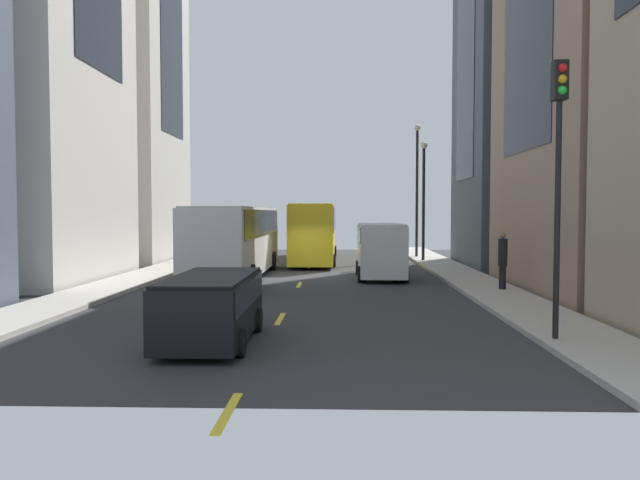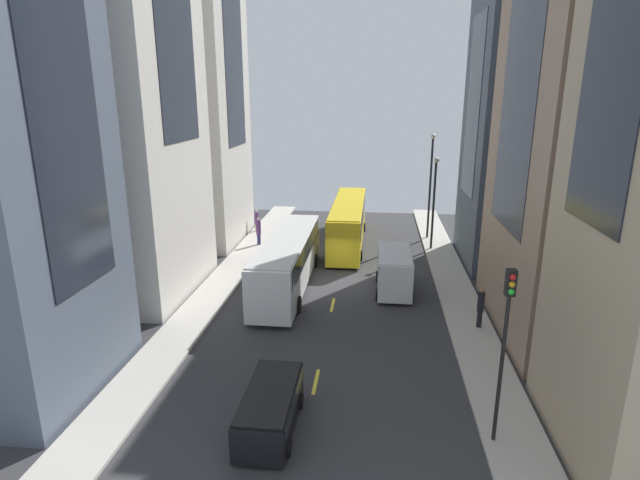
# 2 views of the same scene
# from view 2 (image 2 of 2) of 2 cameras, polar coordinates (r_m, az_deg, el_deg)

# --- Properties ---
(ground_plane) EXTENTS (41.57, 41.57, 0.00)m
(ground_plane) POSITION_cam_2_polar(r_m,az_deg,el_deg) (34.16, 2.04, -4.57)
(ground_plane) COLOR #333335
(sidewalk_west) EXTENTS (2.37, 44.00, 0.15)m
(sidewalk_west) POSITION_cam_2_polar(r_m,az_deg,el_deg) (35.47, -10.32, -3.90)
(sidewalk_west) COLOR #B2ADA3
(sidewalk_west) RESTS_ON ground
(sidewalk_east) EXTENTS (2.37, 44.00, 0.15)m
(sidewalk_east) POSITION_cam_2_polar(r_m,az_deg,el_deg) (34.46, 14.79, -4.80)
(sidewalk_east) COLOR #B2ADA3
(sidewalk_east) RESTS_ON ground
(lane_stripe_1) EXTENTS (0.16, 2.00, 0.01)m
(lane_stripe_1) POSITION_cam_2_polar(r_m,az_deg,el_deg) (22.85, -0.47, -15.71)
(lane_stripe_1) COLOR yellow
(lane_stripe_1) RESTS_ON ground
(lane_stripe_2) EXTENTS (0.16, 2.00, 0.01)m
(lane_stripe_2) POSITION_cam_2_polar(r_m,az_deg,el_deg) (30.28, 1.43, -7.35)
(lane_stripe_2) COLOR yellow
(lane_stripe_2) RESTS_ON ground
(lane_stripe_3) EXTENTS (0.16, 2.00, 0.01)m
(lane_stripe_3) POSITION_cam_2_polar(r_m,az_deg,el_deg) (38.11, 2.53, -2.34)
(lane_stripe_3) COLOR yellow
(lane_stripe_3) RESTS_ON ground
(lane_stripe_4) EXTENTS (0.16, 2.00, 0.01)m
(lane_stripe_4) POSITION_cam_2_polar(r_m,az_deg,el_deg) (46.14, 3.24, 0.94)
(lane_stripe_4) COLOR yellow
(lane_stripe_4) RESTS_ON ground
(lane_stripe_5) EXTENTS (0.16, 2.00, 0.01)m
(lane_stripe_5) POSITION_cam_2_polar(r_m,az_deg,el_deg) (54.28, 3.75, 3.24)
(lane_stripe_5) COLOR yellow
(lane_stripe_5) RESTS_ON ground
(building_west_2) EXTENTS (7.63, 9.13, 35.84)m
(building_west_2) POSITION_cam_2_polar(r_m,az_deg,el_deg) (43.81, -15.11, 23.29)
(building_west_2) COLOR beige
(building_west_2) RESTS_ON ground
(building_east_1) EXTENTS (6.80, 11.02, 24.56)m
(building_east_1) POSITION_cam_2_polar(r_m,az_deg,el_deg) (27.77, 28.53, 14.70)
(building_east_1) COLOR #937760
(building_east_1) RESTS_ON ground
(building_east_2) EXTENTS (9.40, 8.65, 22.41)m
(building_east_2) POSITION_cam_2_polar(r_m,az_deg,el_deg) (39.14, 23.86, 13.54)
(building_east_2) COLOR #4C5666
(building_east_2) RESTS_ON ground
(city_bus_white) EXTENTS (2.81, 12.96, 3.35)m
(city_bus_white) POSITION_cam_2_polar(r_m,az_deg,el_deg) (32.46, -3.66, -1.95)
(city_bus_white) COLOR silver
(city_bus_white) RESTS_ON ground
(streetcar_yellow) EXTENTS (2.70, 13.75, 3.59)m
(streetcar_yellow) POSITION_cam_2_polar(r_m,az_deg,el_deg) (41.92, 3.20, 2.37)
(streetcar_yellow) COLOR yellow
(streetcar_yellow) RESTS_ON ground
(delivery_van_white) EXTENTS (2.25, 5.14, 2.58)m
(delivery_van_white) POSITION_cam_2_polar(r_m,az_deg,el_deg) (32.20, 8.40, -3.19)
(delivery_van_white) COLOR white
(delivery_van_white) RESTS_ON ground
(car_black_0) EXTENTS (2.01, 4.53, 1.62)m
(car_black_0) POSITION_cam_2_polar(r_m,az_deg,el_deg) (19.74, -5.66, -18.18)
(car_black_0) COLOR black
(car_black_0) RESTS_ON ground
(pedestrian_crossing_mid) EXTENTS (0.36, 0.36, 2.19)m
(pedestrian_crossing_mid) POSITION_cam_2_polar(r_m,az_deg,el_deg) (28.09, 17.69, -7.16)
(pedestrian_crossing_mid) COLOR black
(pedestrian_crossing_mid) RESTS_ON ground
(pedestrian_walking_far) EXTENTS (0.39, 0.39, 2.27)m
(pedestrian_walking_far) POSITION_cam_2_polar(r_m,az_deg,el_deg) (41.67, -6.96, 1.09)
(pedestrian_walking_far) COLOR navy
(pedestrian_walking_far) RESTS_ON ground
(pedestrian_crossing_near) EXTENTS (0.39, 0.39, 1.94)m
(pedestrian_crossing_near) POSITION_cam_2_polar(r_m,az_deg,el_deg) (45.99, -7.16, 2.27)
(pedestrian_crossing_near) COLOR gold
(pedestrian_crossing_near) RESTS_ON ground
(traffic_light_near_corner) EXTENTS (0.32, 0.44, 6.46)m
(traffic_light_near_corner) POSITION_cam_2_polar(r_m,az_deg,el_deg) (18.20, 20.28, -9.16)
(traffic_light_near_corner) COLOR black
(traffic_light_near_corner) RESTS_ON ground
(streetlamp_near) EXTENTS (0.44, 0.44, 7.31)m
(streetlamp_near) POSITION_cam_2_polar(r_m,az_deg,el_deg) (40.59, 12.78, 5.13)
(streetlamp_near) COLOR black
(streetlamp_near) RESTS_ON ground
(streetlamp_far) EXTENTS (0.44, 0.44, 8.85)m
(streetlamp_far) POSITION_cam_2_polar(r_m,az_deg,el_deg) (43.66, 12.40, 6.99)
(streetlamp_far) COLOR black
(streetlamp_far) RESTS_ON ground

